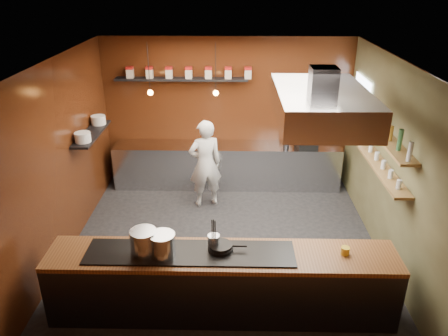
{
  "coord_description": "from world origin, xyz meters",
  "views": [
    {
      "loc": [
        0.12,
        -6.1,
        4.13
      ],
      "look_at": [
        -0.02,
        0.4,
        1.19
      ],
      "focal_mm": 35.0,
      "sensor_mm": 36.0,
      "label": 1
    }
  ],
  "objects_px": {
    "espresso_machine": "(307,138)",
    "chef": "(205,164)",
    "stockpot_large": "(144,242)",
    "stockpot_small": "(162,245)",
    "extractor_hood": "(321,104)"
  },
  "relations": [
    {
      "from": "stockpot_large",
      "to": "espresso_machine",
      "type": "bearing_deg",
      "value": 55.59
    },
    {
      "from": "stockpot_large",
      "to": "stockpot_small",
      "type": "xyz_separation_m",
      "value": [
        0.24,
        -0.04,
        -0.01
      ]
    },
    {
      "from": "extractor_hood",
      "to": "chef",
      "type": "xyz_separation_m",
      "value": [
        -1.69,
        1.73,
        -1.66
      ]
    },
    {
      "from": "stockpot_small",
      "to": "espresso_machine",
      "type": "distance_m",
      "value": 4.43
    },
    {
      "from": "stockpot_large",
      "to": "stockpot_small",
      "type": "bearing_deg",
      "value": -9.75
    },
    {
      "from": "stockpot_small",
      "to": "espresso_machine",
      "type": "bearing_deg",
      "value": 58.39
    },
    {
      "from": "stockpot_large",
      "to": "espresso_machine",
      "type": "xyz_separation_m",
      "value": [
        2.56,
        3.73,
        -0.01
      ]
    },
    {
      "from": "chef",
      "to": "espresso_machine",
      "type": "bearing_deg",
      "value": -176.46
    },
    {
      "from": "stockpot_large",
      "to": "stockpot_small",
      "type": "distance_m",
      "value": 0.24
    },
    {
      "from": "stockpot_large",
      "to": "chef",
      "type": "distance_m",
      "value": 3.02
    },
    {
      "from": "stockpot_large",
      "to": "chef",
      "type": "bearing_deg",
      "value": 79.13
    },
    {
      "from": "espresso_machine",
      "to": "stockpot_small",
      "type": "bearing_deg",
      "value": -128.68
    },
    {
      "from": "espresso_machine",
      "to": "chef",
      "type": "xyz_separation_m",
      "value": [
        -1.99,
        -0.77,
        -0.24
      ]
    },
    {
      "from": "stockpot_large",
      "to": "stockpot_small",
      "type": "height_order",
      "value": "stockpot_large"
    },
    {
      "from": "extractor_hood",
      "to": "espresso_machine",
      "type": "relative_size",
      "value": 5.17
    }
  ]
}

